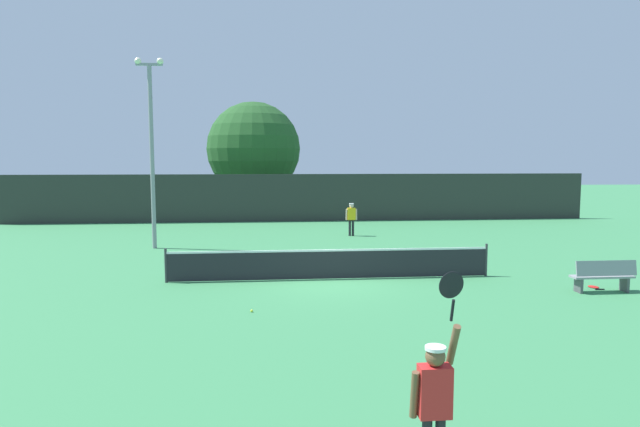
{
  "coord_description": "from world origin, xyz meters",
  "views": [
    {
      "loc": [
        -1.92,
        -17.03,
        3.83
      ],
      "look_at": [
        -0.01,
        3.47,
        1.76
      ],
      "focal_mm": 30.65,
      "sensor_mm": 36.0,
      "label": 1
    }
  ],
  "objects_px": {
    "tennis_ball": "(252,311)",
    "large_tree": "(254,149)",
    "player_serving": "(435,393)",
    "player_receiving": "(351,216)",
    "spare_racket": "(594,287)",
    "parked_car_mid": "(372,199)",
    "courtside_bench": "(603,276)",
    "parked_car_near": "(174,203)",
    "light_pole": "(152,141)"
  },
  "relations": [
    {
      "from": "tennis_ball",
      "to": "large_tree",
      "type": "relative_size",
      "value": 0.01
    },
    {
      "from": "player_serving",
      "to": "tennis_ball",
      "type": "relative_size",
      "value": 37.08
    },
    {
      "from": "player_serving",
      "to": "large_tree",
      "type": "xyz_separation_m",
      "value": [
        -2.96,
        32.37,
        3.41
      ]
    },
    {
      "from": "player_receiving",
      "to": "spare_racket",
      "type": "relative_size",
      "value": 3.13
    },
    {
      "from": "tennis_ball",
      "to": "player_receiving",
      "type": "bearing_deg",
      "value": 71.15
    },
    {
      "from": "player_receiving",
      "to": "parked_car_mid",
      "type": "height_order",
      "value": "parked_car_mid"
    },
    {
      "from": "courtside_bench",
      "to": "parked_car_near",
      "type": "bearing_deg",
      "value": 123.58
    },
    {
      "from": "tennis_ball",
      "to": "parked_car_mid",
      "type": "distance_m",
      "value": 29.29
    },
    {
      "from": "player_receiving",
      "to": "parked_car_mid",
      "type": "distance_m",
      "value": 15.27
    },
    {
      "from": "spare_racket",
      "to": "parked_car_mid",
      "type": "bearing_deg",
      "value": 93.74
    },
    {
      "from": "parked_car_mid",
      "to": "large_tree",
      "type": "bearing_deg",
      "value": -156.59
    },
    {
      "from": "spare_racket",
      "to": "large_tree",
      "type": "distance_m",
      "value": 25.93
    },
    {
      "from": "player_serving",
      "to": "parked_car_near",
      "type": "bearing_deg",
      "value": 104.53
    },
    {
      "from": "light_pole",
      "to": "large_tree",
      "type": "distance_m",
      "value": 15.07
    },
    {
      "from": "courtside_bench",
      "to": "tennis_ball",
      "type": "bearing_deg",
      "value": -173.62
    },
    {
      "from": "player_receiving",
      "to": "light_pole",
      "type": "height_order",
      "value": "light_pole"
    },
    {
      "from": "parked_car_near",
      "to": "parked_car_mid",
      "type": "height_order",
      "value": "same"
    },
    {
      "from": "player_serving",
      "to": "tennis_ball",
      "type": "xyz_separation_m",
      "value": [
        -2.37,
        7.49,
        -1.08
      ]
    },
    {
      "from": "courtside_bench",
      "to": "parked_car_near",
      "type": "relative_size",
      "value": 0.42
    },
    {
      "from": "spare_racket",
      "to": "large_tree",
      "type": "xyz_separation_m",
      "value": [
        -10.68,
        23.19,
        4.5
      ]
    },
    {
      "from": "player_serving",
      "to": "parked_car_near",
      "type": "relative_size",
      "value": 0.59
    },
    {
      "from": "large_tree",
      "to": "parked_car_near",
      "type": "bearing_deg",
      "value": 173.68
    },
    {
      "from": "player_serving",
      "to": "light_pole",
      "type": "height_order",
      "value": "light_pole"
    },
    {
      "from": "player_receiving",
      "to": "tennis_ball",
      "type": "relative_size",
      "value": 23.88
    },
    {
      "from": "light_pole",
      "to": "parked_car_near",
      "type": "xyz_separation_m",
      "value": [
        -1.71,
        15.18,
        -3.8
      ]
    },
    {
      "from": "tennis_ball",
      "to": "parked_car_near",
      "type": "height_order",
      "value": "parked_car_near"
    },
    {
      "from": "tennis_ball",
      "to": "parked_car_mid",
      "type": "bearing_deg",
      "value": 73.38
    },
    {
      "from": "player_serving",
      "to": "courtside_bench",
      "type": "relative_size",
      "value": 1.4
    },
    {
      "from": "player_serving",
      "to": "large_tree",
      "type": "bearing_deg",
      "value": 95.22
    },
    {
      "from": "player_serving",
      "to": "player_receiving",
      "type": "height_order",
      "value": "player_serving"
    },
    {
      "from": "light_pole",
      "to": "large_tree",
      "type": "relative_size",
      "value": 1.03
    },
    {
      "from": "courtside_bench",
      "to": "parked_car_mid",
      "type": "bearing_deg",
      "value": 93.46
    },
    {
      "from": "parked_car_near",
      "to": "parked_car_mid",
      "type": "bearing_deg",
      "value": 12.96
    },
    {
      "from": "courtside_bench",
      "to": "parked_car_mid",
      "type": "xyz_separation_m",
      "value": [
        -1.63,
        26.94,
        0.3
      ]
    },
    {
      "from": "tennis_ball",
      "to": "parked_car_near",
      "type": "relative_size",
      "value": 0.02
    },
    {
      "from": "player_serving",
      "to": "large_tree",
      "type": "distance_m",
      "value": 32.68
    },
    {
      "from": "tennis_ball",
      "to": "spare_racket",
      "type": "bearing_deg",
      "value": 9.47
    },
    {
      "from": "tennis_ball",
      "to": "light_pole",
      "type": "xyz_separation_m",
      "value": [
        -4.46,
        10.31,
        4.54
      ]
    },
    {
      "from": "light_pole",
      "to": "large_tree",
      "type": "bearing_deg",
      "value": 75.08
    },
    {
      "from": "spare_racket",
      "to": "courtside_bench",
      "type": "relative_size",
      "value": 0.29
    },
    {
      "from": "player_serving",
      "to": "spare_racket",
      "type": "relative_size",
      "value": 4.87
    },
    {
      "from": "courtside_bench",
      "to": "light_pole",
      "type": "relative_size",
      "value": 0.22
    },
    {
      "from": "player_receiving",
      "to": "large_tree",
      "type": "xyz_separation_m",
      "value": [
        -5.12,
        11.59,
        3.53
      ]
    },
    {
      "from": "tennis_ball",
      "to": "large_tree",
      "type": "xyz_separation_m",
      "value": [
        -0.58,
        24.88,
        4.48
      ]
    },
    {
      "from": "tennis_ball",
      "to": "light_pole",
      "type": "relative_size",
      "value": 0.01
    },
    {
      "from": "courtside_bench",
      "to": "light_pole",
      "type": "bearing_deg",
      "value": 147.57
    },
    {
      "from": "player_serving",
      "to": "spare_racket",
      "type": "distance_m",
      "value": 12.05
    },
    {
      "from": "spare_racket",
      "to": "courtside_bench",
      "type": "distance_m",
      "value": 0.74
    },
    {
      "from": "light_pole",
      "to": "parked_car_near",
      "type": "relative_size",
      "value": 1.87
    },
    {
      "from": "player_receiving",
      "to": "parked_car_near",
      "type": "xyz_separation_m",
      "value": [
        -10.71,
        12.21,
        -0.22
      ]
    }
  ]
}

